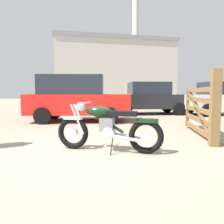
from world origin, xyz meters
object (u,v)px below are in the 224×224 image
object	(u,v)px
vintage_motorcycle	(107,128)
dark_sedan_left	(70,97)
timber_gate	(201,109)
silver_sedan_mid	(148,98)
white_estate_far	(77,98)
pale_sedan_back	(222,98)

from	to	relation	value
vintage_motorcycle	dark_sedan_left	world-z (taller)	dark_sedan_left
timber_gate	silver_sedan_mid	bearing A→B (deg)	9.95
timber_gate	silver_sedan_mid	distance (m)	5.94
timber_gate	dark_sedan_left	distance (m)	7.46
white_estate_far	silver_sedan_mid	distance (m)	4.40
dark_sedan_left	vintage_motorcycle	bearing A→B (deg)	96.22
vintage_motorcycle	dark_sedan_left	xyz separation A→B (m)	(-1.21, 7.47, 0.47)
silver_sedan_mid	pale_sedan_back	bearing A→B (deg)	169.24
vintage_motorcycle	pale_sedan_back	distance (m)	8.98
white_estate_far	dark_sedan_left	distance (m)	3.07
dark_sedan_left	silver_sedan_mid	distance (m)	4.15
white_estate_far	pale_sedan_back	size ratio (longest dim) A/B	0.96
timber_gate	white_estate_far	bearing A→B (deg)	57.06
timber_gate	silver_sedan_mid	world-z (taller)	silver_sedan_mid
vintage_motorcycle	white_estate_far	size ratio (longest dim) A/B	0.49
pale_sedan_back	white_estate_far	bearing A→B (deg)	-168.22
vintage_motorcycle	white_estate_far	xyz separation A→B (m)	(-0.73, 4.43, 0.47)
white_estate_far	pale_sedan_back	xyz separation A→B (m)	(7.31, 1.67, -0.08)
timber_gate	pale_sedan_back	distance (m)	6.56
white_estate_far	dark_sedan_left	xyz separation A→B (m)	(-0.48, 3.03, 0.00)
vintage_motorcycle	silver_sedan_mid	xyz separation A→B (m)	(2.91, 6.91, 0.38)
vintage_motorcycle	white_estate_far	world-z (taller)	white_estate_far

